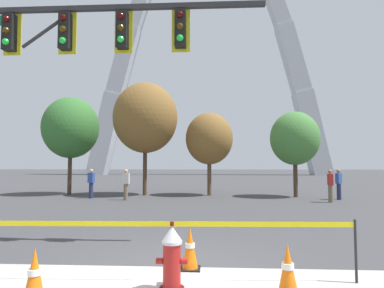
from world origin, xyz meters
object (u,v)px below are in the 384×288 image
object	(u,v)px
monument_arch	(207,51)
pedestrian_near_trees	(330,185)
traffic_cone_curb_edge	(288,270)
pedestrian_walking_left	(126,184)
pedestrian_standing_center	(91,183)
traffic_cone_by_hydrant	(190,249)
traffic_cone_mid_sidewalk	(34,276)
pedestrian_walking_right	(339,184)
fire_hydrant	(172,258)
traffic_signal_gantry	(48,58)

from	to	relation	value
monument_arch	pedestrian_near_trees	size ratio (longest dim) A/B	32.95
traffic_cone_curb_edge	monument_arch	xyz separation A→B (m)	(-1.70, 54.69, 22.09)
pedestrian_walking_left	pedestrian_standing_center	distance (m)	2.29
traffic_cone_by_hydrant	pedestrian_near_trees	distance (m)	12.30
traffic_cone_mid_sidewalk	pedestrian_walking_right	bearing A→B (deg)	56.33
traffic_cone_mid_sidewalk	pedestrian_near_trees	bearing A→B (deg)	56.38
traffic_cone_curb_edge	pedestrian_walking_right	size ratio (longest dim) A/B	0.46
pedestrian_walking_left	pedestrian_standing_center	size ratio (longest dim) A/B	1.00
traffic_cone_by_hydrant	traffic_cone_mid_sidewalk	distance (m)	2.50
traffic_cone_by_hydrant	pedestrian_near_trees	bearing A→B (deg)	59.95
pedestrian_standing_center	fire_hydrant	bearing A→B (deg)	-65.32
fire_hydrant	pedestrian_near_trees	world-z (taller)	pedestrian_near_trees
traffic_signal_gantry	pedestrian_walking_left	distance (m)	10.02
traffic_cone_mid_sidewalk	monument_arch	bearing A→B (deg)	88.24
fire_hydrant	traffic_signal_gantry	xyz separation A→B (m)	(-3.36, 2.75, 3.94)
fire_hydrant	traffic_cone_mid_sidewalk	bearing A→B (deg)	-161.74
traffic_cone_mid_sidewalk	traffic_cone_curb_edge	bearing A→B (deg)	7.55
fire_hydrant	traffic_signal_gantry	bearing A→B (deg)	140.64
traffic_cone_mid_sidewalk	pedestrian_standing_center	distance (m)	14.14
fire_hydrant	traffic_cone_by_hydrant	xyz separation A→B (m)	(0.20, 0.98, -0.11)
pedestrian_walking_left	pedestrian_near_trees	size ratio (longest dim) A/B	1.00
traffic_signal_gantry	pedestrian_walking_left	bearing A→B (deg)	92.77
pedestrian_walking_left	traffic_cone_curb_edge	bearing A→B (deg)	-65.99
monument_arch	fire_hydrant	bearing A→B (deg)	-89.94
traffic_cone_mid_sidewalk	pedestrian_near_trees	world-z (taller)	pedestrian_near_trees
traffic_signal_gantry	pedestrian_walking_left	world-z (taller)	traffic_signal_gantry
fire_hydrant	pedestrian_walking_right	distance (m)	14.82
fire_hydrant	pedestrian_walking_left	size ratio (longest dim) A/B	0.62
monument_arch	pedestrian_walking_left	distance (m)	47.81
monument_arch	traffic_cone_by_hydrant	bearing A→B (deg)	-89.72
traffic_cone_curb_edge	pedestrian_near_trees	distance (m)	12.67
fire_hydrant	pedestrian_near_trees	size ratio (longest dim) A/B	0.62
pedestrian_standing_center	traffic_cone_by_hydrant	bearing A→B (deg)	-62.79
traffic_signal_gantry	pedestrian_walking_right	bearing A→B (deg)	43.81
traffic_signal_gantry	pedestrian_walking_right	distance (m)	15.12
traffic_cone_curb_edge	pedestrian_near_trees	bearing A→B (deg)	68.10
pedestrian_standing_center	traffic_cone_curb_edge	bearing A→B (deg)	-59.87
traffic_signal_gantry	pedestrian_walking_right	xyz separation A→B (m)	(10.60, 10.17, -3.59)
traffic_cone_mid_sidewalk	pedestrian_walking_left	size ratio (longest dim) A/B	0.46
fire_hydrant	traffic_signal_gantry	size ratio (longest dim) A/B	0.13
pedestrian_walking_right	traffic_cone_curb_edge	bearing A→B (deg)	-113.25
pedestrian_standing_center	pedestrian_walking_right	world-z (taller)	same
traffic_signal_gantry	monument_arch	bearing A→B (deg)	86.36
monument_arch	pedestrian_walking_right	distance (m)	47.49
monument_arch	pedestrian_near_trees	xyz separation A→B (m)	(6.42, -42.94, -21.64)
traffic_cone_by_hydrant	traffic_signal_gantry	world-z (taller)	traffic_signal_gantry
fire_hydrant	traffic_cone_by_hydrant	world-z (taller)	fire_hydrant
monument_arch	pedestrian_near_trees	bearing A→B (deg)	-81.50
traffic_signal_gantry	pedestrian_near_trees	size ratio (longest dim) A/B	4.92
fire_hydrant	pedestrian_walking_right	bearing A→B (deg)	60.73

